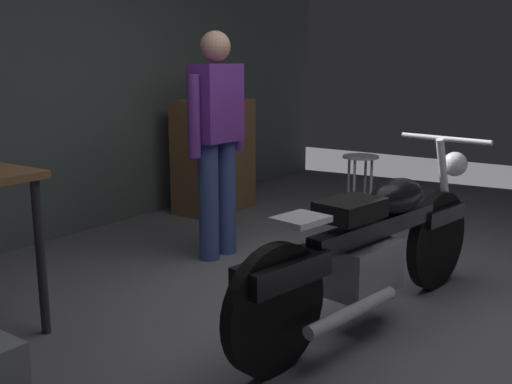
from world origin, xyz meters
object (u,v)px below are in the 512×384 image
Objects in this scene: person_standing at (217,135)px; wooden_dresser at (214,156)px; shop_stool at (360,171)px; motorcycle at (372,247)px.

wooden_dresser is at bearing -137.81° from person_standing.
person_standing is at bearing 161.17° from shop_stool.
motorcycle is at bearing -152.22° from shop_stool.
motorcycle is 1.98× the size of wooden_dresser.
motorcycle is 2.87m from wooden_dresser.
motorcycle is 2.10m from shop_stool.
wooden_dresser reaches higher than motorcycle.
wooden_dresser reaches higher than shop_stool.
wooden_dresser is (1.55, 2.42, 0.10)m from motorcycle.
shop_stool is (1.86, 0.98, 0.05)m from motorcycle.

